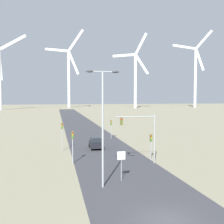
% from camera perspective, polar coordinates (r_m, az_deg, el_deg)
% --- Properties ---
extents(ground_plane, '(600.00, 600.00, 0.00)m').
position_cam_1_polar(ground_plane, '(19.18, 11.74, -22.14)').
color(ground_plane, gray).
extents(road_surface, '(10.00, 240.00, 0.01)m').
position_cam_1_polar(road_surface, '(64.73, -5.77, -4.09)').
color(road_surface, '#38383D').
rests_on(road_surface, ground).
extents(streetlamp, '(3.04, 0.32, 10.58)m').
position_cam_1_polar(streetlamp, '(23.56, -2.04, -0.75)').
color(streetlamp, '#93999E').
rests_on(streetlamp, ground).
extents(stop_sign_near, '(0.81, 0.07, 2.91)m').
position_cam_1_polar(stop_sign_near, '(26.05, 2.04, -10.46)').
color(stop_sign_near, '#93999E').
rests_on(stop_sign_near, ground).
extents(traffic_light_post_near_left, '(0.28, 0.34, 4.04)m').
position_cam_1_polar(traffic_light_post_near_left, '(32.75, -8.58, -6.03)').
color(traffic_light_post_near_left, '#93999E').
rests_on(traffic_light_post_near_left, ground).
extents(traffic_light_post_near_right, '(0.28, 0.34, 3.35)m').
position_cam_1_polar(traffic_light_post_near_right, '(34.83, 8.51, -6.31)').
color(traffic_light_post_near_right, '#93999E').
rests_on(traffic_light_post_near_right, ground).
extents(traffic_light_post_mid_left, '(0.28, 0.34, 4.30)m').
position_cam_1_polar(traffic_light_post_mid_left, '(40.79, -10.81, -3.97)').
color(traffic_light_post_mid_left, '#93999E').
rests_on(traffic_light_post_mid_left, ground).
extents(traffic_light_post_mid_right, '(0.28, 0.33, 3.67)m').
position_cam_1_polar(traffic_light_post_mid_right, '(51.94, -0.18, -2.88)').
color(traffic_light_post_mid_right, '#93999E').
rests_on(traffic_light_post_mid_right, ground).
extents(traffic_light_mast_overhead, '(5.04, 0.34, 6.10)m').
position_cam_1_polar(traffic_light_mast_overhead, '(32.27, 6.36, -3.58)').
color(traffic_light_mast_overhead, '#93999E').
rests_on(traffic_light_mast_overhead, ground).
extents(car_approaching, '(1.95, 4.16, 1.83)m').
position_cam_1_polar(car_approaching, '(42.27, -3.59, -6.72)').
color(car_approaching, black).
rests_on(car_approaching, ground).
extents(wind_turbine_center, '(30.58, 13.39, 62.09)m').
position_cam_1_polar(wind_turbine_center, '(215.90, -9.39, 8.46)').
color(wind_turbine_center, silver).
rests_on(wind_turbine_center, ground).
extents(wind_turbine_right, '(25.86, 11.25, 56.87)m').
position_cam_1_polar(wind_turbine_right, '(202.65, 5.12, 8.04)').
color(wind_turbine_right, silver).
rests_on(wind_turbine_right, ground).
extents(wind_turbine_far_right, '(30.01, 11.96, 63.54)m').
position_cam_1_polar(wind_turbine_far_right, '(230.93, 17.71, 8.37)').
color(wind_turbine_far_right, silver).
rests_on(wind_turbine_far_right, ground).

